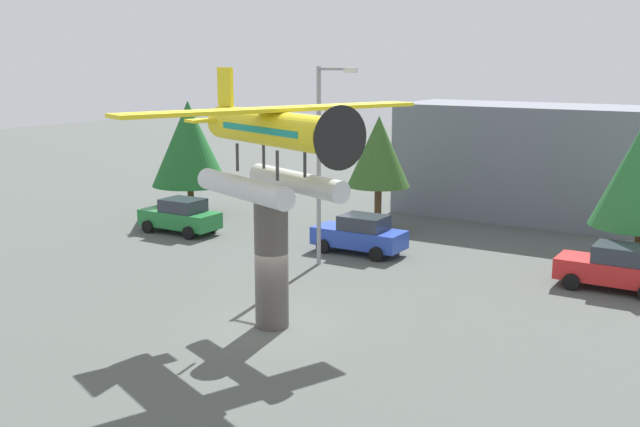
# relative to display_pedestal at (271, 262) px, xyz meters

# --- Properties ---
(ground_plane) EXTENTS (140.00, 140.00, 0.00)m
(ground_plane) POSITION_rel_display_pedestal_xyz_m (0.00, 0.00, -2.18)
(ground_plane) COLOR #4C514C
(display_pedestal) EXTENTS (1.10, 1.10, 4.36)m
(display_pedestal) POSITION_rel_display_pedestal_xyz_m (0.00, 0.00, 0.00)
(display_pedestal) COLOR #4C4742
(display_pedestal) RESTS_ON ground
(floatplane_monument) EXTENTS (7.18, 10.02, 4.00)m
(floatplane_monument) POSITION_rel_display_pedestal_xyz_m (0.12, -0.05, 3.85)
(floatplane_monument) COLOR silver
(floatplane_monument) RESTS_ON display_pedestal
(car_near_green) EXTENTS (4.20, 2.02, 1.76)m
(car_near_green) POSITION_rel_display_pedestal_xyz_m (-11.84, 8.82, -1.30)
(car_near_green) COLOR #237A38
(car_near_green) RESTS_ON ground
(car_mid_blue) EXTENTS (4.20, 2.02, 1.76)m
(car_mid_blue) POSITION_rel_display_pedestal_xyz_m (-2.15, 9.96, -1.30)
(car_mid_blue) COLOR #2847B7
(car_mid_blue) RESTS_ON ground
(car_far_red) EXTENTS (4.20, 2.02, 1.76)m
(car_far_red) POSITION_rel_display_pedestal_xyz_m (8.79, 10.13, -1.30)
(car_far_red) COLOR red
(car_far_red) RESTS_ON ground
(streetlight_primary) EXTENTS (1.84, 0.28, 8.34)m
(streetlight_primary) POSITION_rel_display_pedestal_xyz_m (-2.58, 7.40, 2.63)
(streetlight_primary) COLOR gray
(streetlight_primary) RESTS_ON ground
(storefront_building) EXTENTS (12.97, 5.82, 6.18)m
(storefront_building) POSITION_rel_display_pedestal_xyz_m (1.33, 22.00, 0.91)
(storefront_building) COLOR slate
(storefront_building) RESTS_ON ground
(tree_west) EXTENTS (4.20, 4.20, 6.39)m
(tree_west) POSITION_rel_display_pedestal_xyz_m (-14.32, 12.46, 1.87)
(tree_west) COLOR brown
(tree_west) RESTS_ON ground
(tree_east) EXTENTS (3.20, 3.20, 5.86)m
(tree_east) POSITION_rel_display_pedestal_xyz_m (-3.58, 14.45, 1.88)
(tree_east) COLOR brown
(tree_east) RESTS_ON ground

